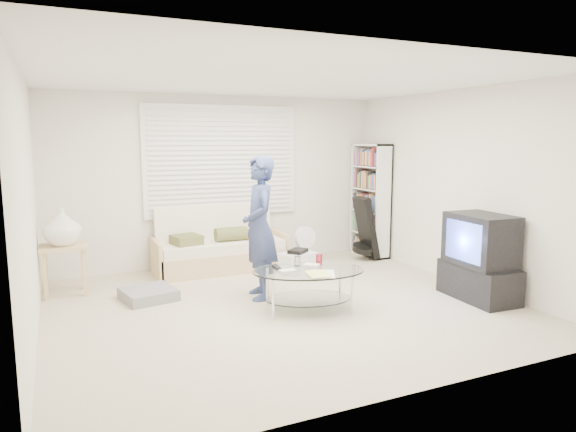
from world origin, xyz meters
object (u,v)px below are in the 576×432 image
coffee_table (308,278)px  bookshelf (370,200)px  futon_sofa (220,249)px  tv_unit (480,258)px

coffee_table → bookshelf: bearing=43.7°
futon_sofa → coffee_table: size_ratio=1.34×
futon_sofa → bookshelf: 2.56m
tv_unit → futon_sofa: bearing=132.5°
bookshelf → coffee_table: bearing=-136.3°
tv_unit → coffee_table: 2.06m
tv_unit → coffee_table: size_ratio=0.73×
bookshelf → coffee_table: (-2.13, -2.03, -0.53)m
bookshelf → tv_unit: 2.54m
tv_unit → coffee_table: (-2.00, 0.47, -0.12)m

